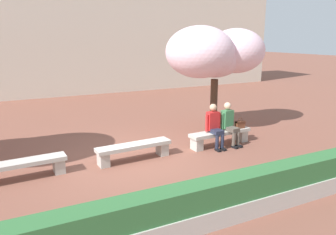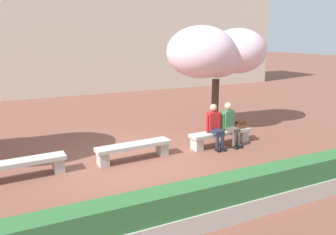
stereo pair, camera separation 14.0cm
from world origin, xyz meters
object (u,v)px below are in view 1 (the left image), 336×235
Objects in this scene: stone_bench_center at (220,135)px; person_seated_right at (229,122)px; stone_bench_west_end at (20,167)px; handbag at (240,124)px; cherry_tree_main at (215,53)px; stone_bench_near_west at (134,149)px; person_seated_left at (214,124)px.

person_seated_right reaches higher than stone_bench_center.
handbag reaches higher than stone_bench_west_end.
person_seated_right is at bearing -109.49° from cherry_tree_main.
stone_bench_near_west is 2.76m from stone_bench_center.
person_seated_left is 3.81× the size of handbag.
stone_bench_center is 0.55× the size of cherry_tree_main.
person_seated_right is 2.68m from cherry_tree_main.
cherry_tree_main is (0.61, 1.72, 1.96)m from person_seated_right.
cherry_tree_main is (3.64, 1.67, 2.34)m from stone_bench_near_west.
stone_bench_near_west is 6.05× the size of handbag.
stone_bench_near_west is at bearing 178.77° from person_seated_left.
handbag is at bearing -0.44° from stone_bench_near_west.
person_seated_left reaches higher than handbag.
stone_bench_west_end is 1.59× the size of person_seated_right.
person_seated_left is at bearing -179.93° from person_seated_right.
stone_bench_west_end is at bearing 179.48° from person_seated_right.
cherry_tree_main reaches higher than stone_bench_west_end.
stone_bench_west_end is at bearing 179.42° from person_seated_left.
stone_bench_west_end is 6.05× the size of handbag.
stone_bench_west_end is 5.27m from person_seated_left.
person_seated_left is at bearing -1.23° from stone_bench_near_west.
stone_bench_west_end is 1.59× the size of person_seated_left.
stone_bench_center is (2.76, 0.00, 0.00)m from stone_bench_near_west.
cherry_tree_main is at bearing 14.64° from stone_bench_west_end.
person_seated_left is at bearing -0.58° from stone_bench_west_end.
stone_bench_west_end is at bearing 180.00° from stone_bench_near_west.
stone_bench_near_west is (2.76, 0.00, 0.00)m from stone_bench_west_end.
stone_bench_near_west is at bearing 179.56° from handbag.
cherry_tree_main is at bearing 70.51° from person_seated_right.
handbag is 2.69m from cherry_tree_main.
stone_bench_center is at bearing 11.52° from person_seated_left.
cherry_tree_main is (1.14, 1.73, 1.96)m from person_seated_left.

